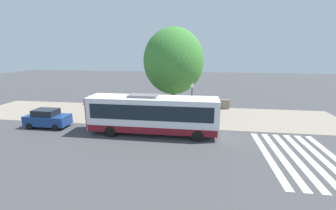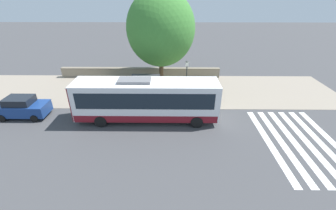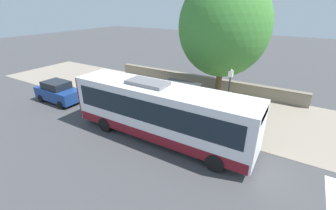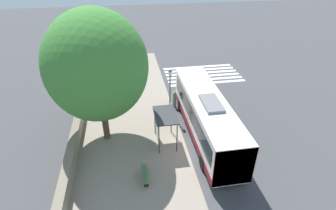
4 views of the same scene
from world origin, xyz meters
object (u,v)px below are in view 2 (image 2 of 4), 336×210
Objects in this scene: bus at (146,99)px; bench at (115,89)px; pedestrian at (201,101)px; bus_shelter at (146,81)px; shade_tree at (161,29)px; parked_car_behind_bus at (22,107)px; street_lamp_near at (186,81)px.

bench is (-5.39, -4.01, -1.44)m from bus.
bench is (-3.77, -8.87, -0.53)m from pedestrian.
bench is at bearing -143.40° from bus.
bus_shelter is 0.27× the size of shade_tree.
bus_shelter is (-3.53, -0.39, 0.26)m from bus.
bus_shelter is 0.64× the size of parked_car_behind_bus.
bus is 2.76× the size of parked_car_behind_bus.
parked_car_behind_bus is at bearing -92.00° from bus.
street_lamp_near is at bearing 97.72° from parked_car_behind_bus.
bench is at bearing 125.70° from parked_car_behind_bus.
bench is 8.60m from parked_car_behind_bus.
street_lamp_near is 0.44× the size of shade_tree.
pedestrian is (1.90, 5.25, -1.17)m from bus_shelter.
bus_shelter is 1.58× the size of bench.
bus_shelter is 4.40m from bench.
bus reaches higher than bench.
parked_car_behind_bus reaches higher than bench.
shade_tree is at bearing -156.12° from street_lamp_near.
shade_tree reaches higher than bench.
bus is at bearing 6.34° from bus_shelter.
bus is 9.19m from shade_tree.
bus is 4.26m from street_lamp_near.
bus_shelter reaches higher than parked_car_behind_bus.
bus is at bearing 88.00° from parked_car_behind_bus.
street_lamp_near is 7.18m from shade_tree.
bench is at bearing -112.18° from street_lamp_near.
pedestrian is 2.29m from street_lamp_near.
pedestrian is at bearing 94.50° from parked_car_behind_bus.
street_lamp_near reaches higher than bus_shelter.
shade_tree is at bearing 117.69° from bench.
shade_tree reaches higher than pedestrian.
bus is 2.60× the size of street_lamp_near.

